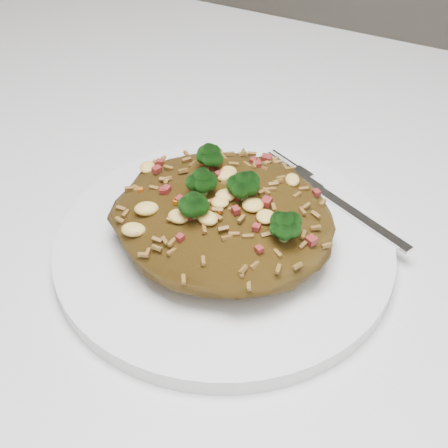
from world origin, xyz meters
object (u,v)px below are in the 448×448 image
Objects in this scene: plate at (224,245)px; dining_table at (153,269)px; fork at (338,203)px; fried_rice at (224,209)px.

dining_table is at bearing 161.43° from plate.
plate is 0.10m from fork.
dining_table is 0.20m from fork.
fried_rice reaches higher than fork.
plate reaches higher than dining_table.
fried_rice is (0.09, -0.03, 0.13)m from dining_table.
dining_table is 0.17m from fried_rice.
plate is 1.54× the size of fried_rice.
fried_rice is at bearing -50.11° from plate.
plate is (0.09, -0.03, 0.10)m from dining_table.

